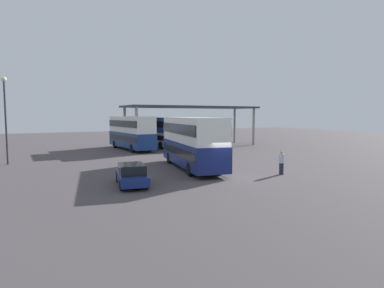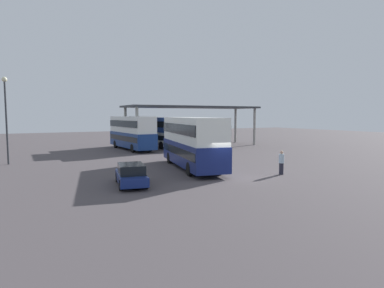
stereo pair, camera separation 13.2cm
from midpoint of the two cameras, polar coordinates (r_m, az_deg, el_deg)
The scene contains 8 objects.
ground_plane at distance 23.01m, azimuth 5.83°, elevation -5.86°, with size 140.00×140.00×0.00m, color #494245.
double_decker_main at distance 26.64m, azimuth 0.13°, elevation 0.60°, with size 4.61×10.68×4.15m.
parked_hatchback at distance 20.67m, azimuth -10.35°, elevation -5.25°, with size 2.41×4.32×1.35m.
double_decker_near_canopy at distance 42.08m, azimuth -10.34°, elevation 2.16°, with size 2.85×10.47×4.18m.
double_decker_mid_row at distance 45.24m, azimuth -6.10°, elevation 2.30°, with size 4.10×10.36×4.03m.
depot_canopy at distance 45.94m, azimuth 0.26°, elevation 6.12°, with size 19.15×6.04×5.59m.
lamppost_tall at distance 32.94m, azimuth -29.50°, elevation 5.23°, with size 0.44×0.44×7.64m.
pedestrian_waiting at distance 24.88m, azimuth 15.41°, elevation -3.14°, with size 0.38×0.38×1.75m.
Camera 2 is at (-12.72, -18.67, 4.33)m, focal length 30.72 mm.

